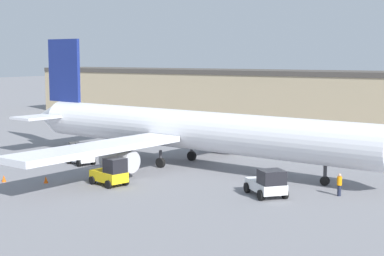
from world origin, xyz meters
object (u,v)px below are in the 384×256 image
(airplane, at_px, (183,129))
(pushback_tug, at_px, (268,183))
(safety_cone_near, at_px, (46,180))
(baggage_tug, at_px, (111,173))
(safety_cone_far, at_px, (4,178))
(belt_loader_truck, at_px, (82,154))
(ground_crew_worker, at_px, (339,184))

(airplane, relative_size, pushback_tug, 11.03)
(airplane, relative_size, safety_cone_near, 78.24)
(baggage_tug, distance_m, safety_cone_near, 5.38)
(baggage_tug, relative_size, safety_cone_far, 5.95)
(baggage_tug, bearing_deg, safety_cone_far, -143.11)
(airplane, height_order, baggage_tug, airplane)
(baggage_tug, distance_m, pushback_tug, 12.21)
(airplane, distance_m, belt_loader_truck, 9.61)
(baggage_tug, relative_size, safety_cone_near, 5.95)
(belt_loader_truck, xyz_separation_m, pushback_tug, (19.84, -1.89, -0.00))
(pushback_tug, height_order, safety_cone_far, pushback_tug)
(pushback_tug, bearing_deg, safety_cone_far, -120.61)
(ground_crew_worker, bearing_deg, airplane, 116.30)
(airplane, xyz_separation_m, pushback_tug, (11.97, -6.90, -2.33))
(pushback_tug, relative_size, safety_cone_near, 7.10)
(airplane, bearing_deg, safety_cone_near, -105.92)
(airplane, xyz_separation_m, safety_cone_far, (-7.80, -13.93, -3.02))
(belt_loader_truck, height_order, safety_cone_far, belt_loader_truck)
(belt_loader_truck, bearing_deg, airplane, 49.68)
(belt_loader_truck, bearing_deg, ground_crew_worker, 19.85)
(ground_crew_worker, xyz_separation_m, pushback_tug, (-4.20, -3.01, 0.09))
(pushback_tug, bearing_deg, belt_loader_truck, -145.62)
(ground_crew_worker, relative_size, pushback_tug, 0.42)
(baggage_tug, bearing_deg, pushback_tug, 28.20)
(belt_loader_truck, distance_m, safety_cone_far, 8.94)
(ground_crew_worker, bearing_deg, safety_cone_near, 152.11)
(pushback_tug, bearing_deg, safety_cone_near, -121.79)
(airplane, relative_size, belt_loader_truck, 14.09)
(belt_loader_truck, distance_m, safety_cone_near, 8.11)
(belt_loader_truck, relative_size, safety_cone_near, 5.55)
(baggage_tug, xyz_separation_m, safety_cone_near, (-4.87, -2.17, -0.72))
(safety_cone_near, bearing_deg, ground_crew_worker, 22.29)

